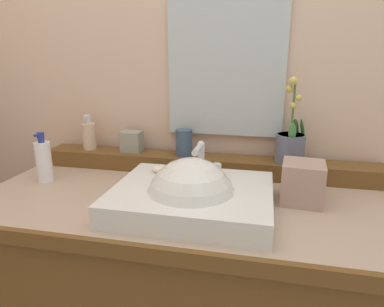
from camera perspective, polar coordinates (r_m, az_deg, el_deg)
wall_back at (r=1.47m, az=3.62°, el=15.24°), size 3.00×0.20×2.57m
vanity_cabinet at (r=1.37m, az=-0.18°, el=-23.93°), size 1.45×0.67×0.86m
back_ledge at (r=1.36m, az=2.14°, el=-1.87°), size 1.37×0.12×0.07m
sink_basin at (r=1.04m, az=-0.08°, el=-8.01°), size 0.48×0.40×0.29m
soap_bar at (r=1.16m, az=-5.24°, el=-2.72°), size 0.07×0.04×0.02m
potted_plant at (r=1.32m, az=16.46°, el=1.65°), size 0.11×0.11×0.32m
soap_dispenser at (r=1.51m, az=-17.17°, el=3.01°), size 0.06×0.06×0.15m
tumbler_cup at (r=1.35m, az=-1.37°, el=1.87°), size 0.07×0.07×0.11m
trinket_box at (r=1.44m, az=-10.25°, el=2.05°), size 0.08×0.07×0.09m
lotion_bottle at (r=1.37m, az=-24.01°, el=-1.14°), size 0.06×0.06×0.19m
tissue_box at (r=1.14m, az=18.35°, el=-4.72°), size 0.14×0.14×0.13m
mirror at (r=1.35m, az=5.81°, el=14.19°), size 0.46×0.02×0.53m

